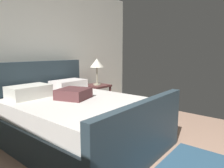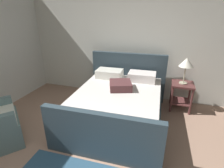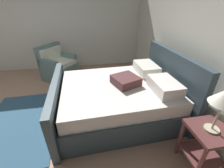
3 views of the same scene
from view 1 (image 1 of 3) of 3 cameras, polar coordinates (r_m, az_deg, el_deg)
The scene contains 4 objects.
wall_back at distance 3.74m, azimuth -22.75°, elevation 8.27°, with size 5.08×0.12×2.53m, color silver.
bed at distance 2.90m, azimuth -9.61°, elevation -9.63°, with size 1.77×2.16×1.12m.
nightstand_right at distance 4.21m, azimuth -4.19°, elevation -2.87°, with size 0.44×0.44×0.60m.
table_lamp_right at distance 4.13m, azimuth -4.29°, elevation 5.72°, with size 0.28×0.28×0.54m.
Camera 1 is at (-1.68, 0.09, 1.27)m, focal length 32.34 mm.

